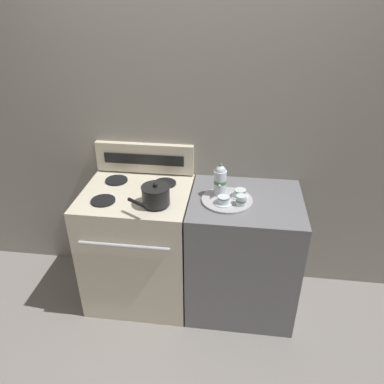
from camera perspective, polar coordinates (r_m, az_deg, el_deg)
The scene contains 11 objects.
ground_plane at distance 3.00m, azimuth -0.21°, elevation -15.35°, with size 6.00×6.00×0.00m, color gray.
wall_back at distance 2.66m, azimuth 0.71°, elevation 7.14°, with size 6.00×0.05×2.20m.
stove at distance 2.77m, azimuth -7.95°, elevation -8.00°, with size 0.72×0.66×0.89m.
control_panel at distance 2.72m, azimuth -7.24°, elevation 5.16°, with size 0.71×0.05×0.22m.
side_counter at distance 2.69m, azimuth 7.65°, elevation -9.24°, with size 0.73×0.63×0.88m.
saucepan at distance 2.33m, azimuth -5.58°, elevation -0.49°, with size 0.24×0.27×0.15m.
serving_tray at distance 2.41m, azimuth 5.36°, elevation -1.22°, with size 0.33×0.33×0.01m.
teapot at distance 2.41m, azimuth 4.30°, elevation 1.81°, with size 0.08×0.13×0.22m.
teacup_left at distance 2.34m, azimuth 4.82°, elevation -1.23°, with size 0.12×0.12×0.05m.
teacup_right at distance 2.43m, azimuth 7.34°, elevation -0.17°, with size 0.12×0.12×0.05m.
creamer_jug at distance 2.34m, azimuth 7.48°, elevation -1.23°, with size 0.07×0.07×0.06m.
Camera 1 is at (0.28, -2.11, 2.11)m, focal length 35.00 mm.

